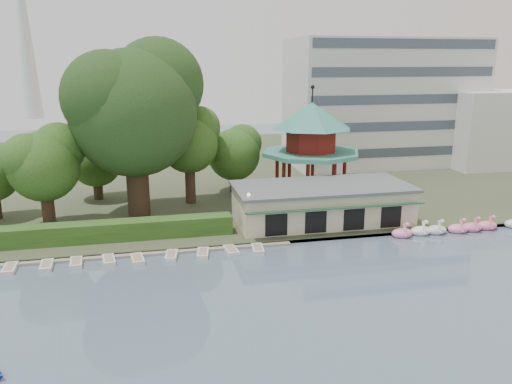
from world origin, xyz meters
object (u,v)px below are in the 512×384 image
object	(u,v)px
dock	(104,256)
pavilion	(311,140)
big_tree	(135,104)
boathouse	(322,203)

from	to	relation	value
dock	pavilion	bearing A→B (deg)	31.66
pavilion	big_tree	distance (m)	21.75
boathouse	big_tree	world-z (taller)	big_tree
dock	big_tree	world-z (taller)	big_tree
pavilion	boathouse	bearing A→B (deg)	-101.28
boathouse	dock	bearing A→B (deg)	-167.76
boathouse	pavilion	size ratio (longest dim) A/B	1.38
boathouse	pavilion	bearing A→B (deg)	78.72
pavilion	big_tree	xyz separation A→B (m)	(-20.82, -3.78, 5.05)
dock	boathouse	world-z (taller)	boathouse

